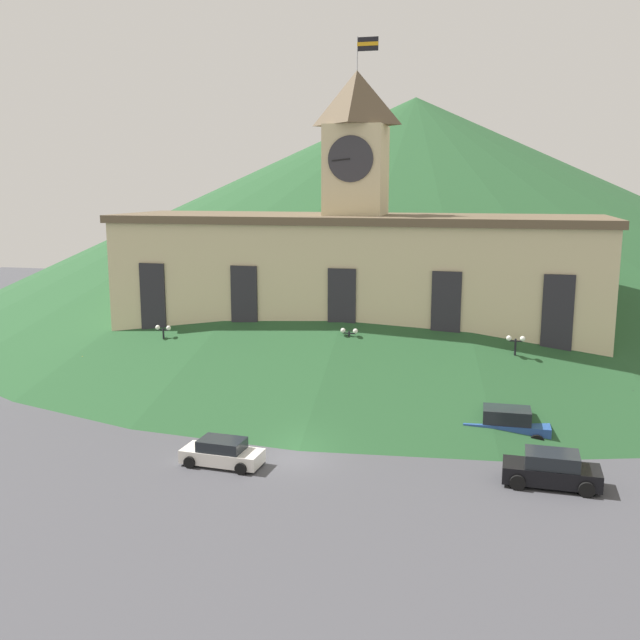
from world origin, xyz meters
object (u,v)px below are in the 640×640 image
object	(u,v)px
car_blue_van	(506,426)
car_white_taxi	(222,453)
street_lamp_right	(164,342)
car_black_suv	(551,470)
car_yellow_coupe	(174,403)
street_lamp_far_left	(349,349)
pedestrian	(438,416)
street_lamp_center	(515,357)

from	to	relation	value
car_blue_van	car_white_taxi	bearing A→B (deg)	-154.74
street_lamp_right	car_black_suv	size ratio (longest dim) A/B	0.98
car_blue_van	car_yellow_coupe	bearing A→B (deg)	177.47
street_lamp_right	car_blue_van	world-z (taller)	street_lamp_right
street_lamp_far_left	car_black_suv	bearing A→B (deg)	-42.86
pedestrian	street_lamp_far_left	bearing A→B (deg)	-161.78
street_lamp_center	pedestrian	size ratio (longest dim) A/B	3.05
street_lamp_center	pedestrian	distance (m)	7.49
street_lamp_far_left	car_black_suv	xyz separation A→B (m)	(13.13, -12.19, -3.00)
street_lamp_right	street_lamp_far_left	distance (m)	14.43
pedestrian	street_lamp_right	bearing A→B (deg)	-138.46
street_lamp_center	car_blue_van	xyz separation A→B (m)	(-0.52, -6.08, -2.89)
street_lamp_center	car_yellow_coupe	size ratio (longest dim) A/B	1.22
street_lamp_right	car_black_suv	xyz separation A→B (m)	(27.56, -12.19, -2.72)
car_blue_van	car_white_taxi	xyz separation A→B (m)	(-15.41, -7.53, -0.27)
street_lamp_right	car_blue_van	distance (m)	26.22
car_blue_van	pedestrian	bearing A→B (deg)	165.82
street_lamp_far_left	street_lamp_center	xyz separation A→B (m)	(11.47, 0.00, 0.02)
car_black_suv	pedestrian	xyz separation A→B (m)	(-6.32, 7.09, 0.12)
street_lamp_far_left	car_white_taxi	xyz separation A→B (m)	(-4.46, -13.61, -3.14)
street_lamp_far_left	street_lamp_center	distance (m)	11.47
car_black_suv	car_blue_van	bearing A→B (deg)	-68.78
car_yellow_coupe	pedestrian	size ratio (longest dim) A/B	2.50
street_lamp_far_left	car_yellow_coupe	xyz separation A→B (m)	(-11.22, -5.40, -3.21)
pedestrian	street_lamp_center	bearing A→B (deg)	102.58
car_yellow_coupe	pedestrian	world-z (taller)	pedestrian
car_white_taxi	pedestrian	size ratio (longest dim) A/B	2.63
street_lamp_center	car_blue_van	bearing A→B (deg)	-94.87
car_black_suv	pedestrian	bearing A→B (deg)	-46.71
street_lamp_right	street_lamp_center	bearing A→B (deg)	0.00
street_lamp_far_left	pedestrian	distance (m)	8.98
street_lamp_far_left	car_blue_van	size ratio (longest dim) A/B	1.04
car_blue_van	street_lamp_center	bearing A→B (deg)	84.35
car_blue_van	car_white_taxi	size ratio (longest dim) A/B	1.11
street_lamp_far_left	car_yellow_coupe	size ratio (longest dim) A/B	1.21
street_lamp_far_left	street_lamp_center	size ratio (longest dim) A/B	1.00
car_white_taxi	car_yellow_coupe	world-z (taller)	car_white_taxi
car_blue_van	car_yellow_coupe	world-z (taller)	car_blue_van
street_lamp_right	car_blue_van	xyz separation A→B (m)	(25.38, -6.08, -2.58)
street_lamp_right	street_lamp_far_left	xyz separation A→B (m)	(14.43, 0.00, 0.28)
street_lamp_right	car_black_suv	world-z (taller)	street_lamp_right
car_white_taxi	car_blue_van	bearing A→B (deg)	29.74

